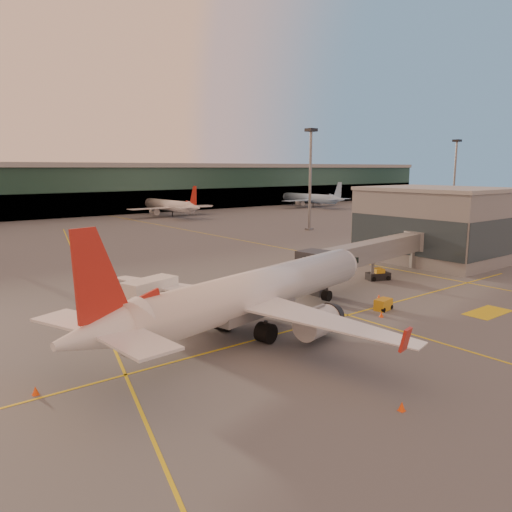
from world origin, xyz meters
TOP-DOWN VIEW (x-y plane):
  - ground at (0.00, 0.00)m, footprint 600.00×600.00m
  - taxi_markings at (-7.32, 44.49)m, footprint 100.12×173.00m
  - terminal at (0.00, 141.79)m, footprint 400.00×20.00m
  - gate_building at (41.93, 17.93)m, footprint 18.40×22.40m
  - mast_east_near at (55.00, 62.00)m, footprint 2.40×2.40m
  - mast_east_far at (130.00, 66.00)m, footprint 2.40×2.40m
  - main_airplane at (-7.11, 6.73)m, footprint 39.17×35.62m
  - jet_bridge at (21.85, 14.28)m, footprint 30.88×7.62m
  - catering_truck at (-12.82, 16.22)m, footprint 6.30×4.04m
  - gpu_cart at (9.70, 3.86)m, footprint 2.33×1.59m
  - pushback_tug at (21.75, 14.01)m, footprint 3.65×2.77m
  - cone_nose at (13.46, 7.40)m, footprint 0.40×0.40m
  - cone_tail at (-27.14, 5.70)m, footprint 0.50×0.50m
  - cone_wing_right at (-8.80, -11.83)m, footprint 0.50×0.50m
  - cone_fwd at (7.30, 2.26)m, footprint 0.47×0.47m

SIDE VIEW (x-z plane):
  - ground at x=0.00m, z-range 0.00..0.00m
  - taxi_markings at x=-7.32m, z-range 0.00..0.01m
  - cone_nose at x=13.46m, z-range -0.01..0.49m
  - cone_fwd at x=7.30m, z-range -0.01..0.59m
  - cone_wing_right at x=-8.80m, z-range -0.01..0.62m
  - cone_tail at x=-27.14m, z-range -0.01..0.62m
  - gpu_cart at x=9.70m, z-range -0.02..1.25m
  - pushback_tug at x=21.75m, z-range -0.16..1.51m
  - catering_truck at x=-12.82m, z-range 0.31..4.84m
  - main_airplane at x=-7.11m, z-range -2.09..9.84m
  - jet_bridge at x=21.85m, z-range 1.18..7.07m
  - gate_building at x=41.93m, z-range -0.01..12.59m
  - terminal at x=0.00m, z-range -0.04..17.56m
  - mast_east_near at x=55.00m, z-range 2.06..27.66m
  - mast_east_far at x=130.00m, z-range 2.06..27.66m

